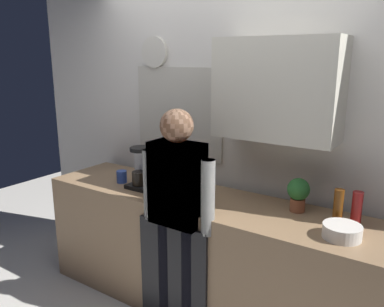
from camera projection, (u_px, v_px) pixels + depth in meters
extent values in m
cube|color=#937251|center=(201.00, 254.00, 2.98)|extent=(2.64, 0.64, 0.91)
cube|color=black|center=(173.00, 278.00, 2.74)|extent=(0.56, 0.02, 0.82)
cube|color=white|center=(231.00, 136.00, 3.12)|extent=(4.24, 0.10, 2.60)
cube|color=beige|center=(178.00, 113.00, 3.29)|extent=(0.86, 0.02, 0.76)
cube|color=#8CA5C6|center=(179.00, 113.00, 3.30)|extent=(0.80, 0.02, 0.70)
cube|color=silver|center=(277.00, 89.00, 2.61)|extent=(0.84, 0.32, 0.68)
cylinder|color=silver|center=(155.00, 52.00, 3.29)|extent=(0.26, 0.03, 0.26)
cube|color=black|center=(142.00, 186.00, 3.10)|extent=(0.20, 0.20, 0.03)
cube|color=silver|center=(146.00, 165.00, 3.11)|extent=(0.18, 0.08, 0.28)
cylinder|color=black|center=(139.00, 178.00, 3.06)|extent=(0.11, 0.11, 0.11)
cylinder|color=black|center=(141.00, 149.00, 3.02)|extent=(0.17, 0.17, 0.03)
cylinder|color=maroon|center=(357.00, 209.00, 2.38)|extent=(0.06, 0.06, 0.22)
cylinder|color=olive|center=(190.00, 182.00, 2.84)|extent=(0.06, 0.06, 0.25)
cylinder|color=brown|center=(338.00, 207.00, 2.39)|extent=(0.06, 0.06, 0.23)
cylinder|color=white|center=(207.00, 199.00, 2.72)|extent=(0.08, 0.08, 0.10)
cylinder|color=#3351B2|center=(122.00, 177.00, 3.21)|extent=(0.08, 0.08, 0.10)
cylinder|color=white|center=(342.00, 231.00, 2.23)|extent=(0.22, 0.22, 0.08)
cylinder|color=#9E5638|center=(297.00, 205.00, 2.62)|extent=(0.10, 0.10, 0.09)
sphere|color=#2D7233|center=(298.00, 189.00, 2.59)|extent=(0.15, 0.15, 0.15)
cylinder|color=black|center=(167.00, 272.00, 2.81)|extent=(0.12, 0.12, 0.82)
cylinder|color=black|center=(190.00, 281.00, 2.70)|extent=(0.12, 0.12, 0.82)
cube|color=white|center=(177.00, 184.00, 2.58)|extent=(0.36, 0.20, 0.56)
sphere|color=#A57A59|center=(177.00, 126.00, 2.49)|extent=(0.22, 0.22, 0.22)
cylinder|color=white|center=(150.00, 184.00, 2.73)|extent=(0.09, 0.09, 0.50)
cylinder|color=white|center=(208.00, 198.00, 2.47)|extent=(0.09, 0.09, 0.50)
cylinder|color=black|center=(167.00, 272.00, 2.81)|extent=(0.12, 0.12, 0.82)
cylinder|color=black|center=(190.00, 281.00, 2.70)|extent=(0.12, 0.12, 0.82)
cube|color=white|center=(177.00, 184.00, 2.58)|extent=(0.36, 0.20, 0.56)
sphere|color=#D8AD8C|center=(177.00, 126.00, 2.49)|extent=(0.22, 0.22, 0.22)
cylinder|color=white|center=(150.00, 184.00, 2.73)|extent=(0.09, 0.09, 0.50)
cylinder|color=white|center=(208.00, 198.00, 2.47)|extent=(0.09, 0.09, 0.50)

